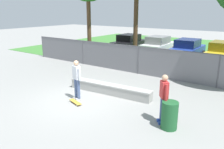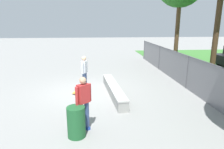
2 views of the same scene
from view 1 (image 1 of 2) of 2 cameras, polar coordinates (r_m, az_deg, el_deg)
ground_plane at (r=10.49m, az=-8.36°, el=-6.41°), size 80.00×80.00×0.00m
grass_strip at (r=24.04m, az=18.64°, el=5.63°), size 30.78×20.00×0.02m
concrete_ledge at (r=11.07m, az=-0.71°, el=-3.63°), size 4.36×0.84×0.49m
skateboarder at (r=10.25m, az=-8.81°, el=-0.97°), size 0.58×0.36×1.82m
skateboard at (r=10.14m, az=-9.15°, el=-6.79°), size 0.82×0.43×0.09m
chainlink_fence at (r=14.47m, az=6.64°, el=3.91°), size 18.85×0.07×1.78m
car_black at (r=22.61m, az=4.36°, el=7.94°), size 2.03×4.20×1.66m
car_white at (r=21.27m, az=11.45°, el=7.17°), size 2.03×4.20×1.66m
car_blue at (r=19.82m, az=18.38°, el=6.06°), size 2.03×4.20×1.66m
car_yellow at (r=19.22m, az=25.85°, el=4.99°), size 2.03×4.20×1.66m
bystander at (r=8.22m, az=12.79°, el=-5.49°), size 0.44×0.49×1.82m
trash_bin at (r=8.12m, az=14.18°, el=-9.87°), size 0.56×0.56×0.97m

